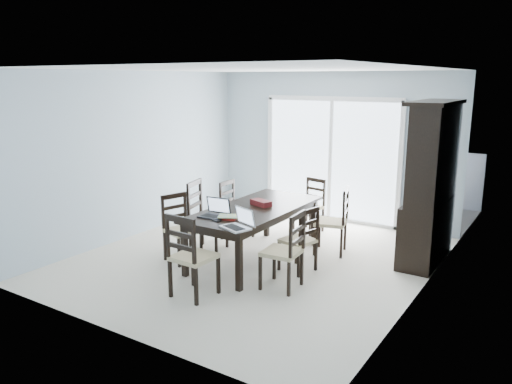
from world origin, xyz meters
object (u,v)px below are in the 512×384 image
Objects in this scene: chair_left_far at (233,203)px; chair_right_near at (289,243)px; chair_right_far at (338,214)px; hot_tub at (310,177)px; laptop_dark at (213,213)px; laptop_silver at (235,224)px; chair_end_far at (312,199)px; chair_left_near at (179,220)px; chair_end_near at (188,248)px; game_box at (261,203)px; china_hutch at (431,185)px; dining_table at (255,213)px; cell_phone at (216,221)px; chair_right_mid at (303,233)px; chair_left_mid at (202,208)px.

chair_right_near is at bearing 52.04° from chair_left_far.
chair_right_near is 0.98× the size of chair_right_far.
chair_left_far is 0.50× the size of hot_tub.
laptop_silver reaches higher than laptop_dark.
laptop_dark is (-0.25, -2.35, 0.27)m from chair_end_far.
chair_end_near reaches higher than chair_left_near.
game_box is (-0.33, 1.09, -0.02)m from laptop_silver.
chair_left_far is at bearing -167.95° from china_hutch.
dining_table is at bearing 138.07° from chair_left_near.
cell_phone is at bearing -179.27° from laptop_silver.
chair_right_near is at bearing -156.25° from chair_right_mid.
laptop_silver is at bearing 34.91° from chair_left_far.
chair_left_near is 1.33m from chair_end_near.
laptop_dark is 4.24m from hot_tub.
chair_left_far reaches higher than chair_right_mid.
laptop_dark is (-1.07, -0.06, 0.22)m from chair_right_near.
chair_left_near is 2.41m from chair_end_far.
chair_end_far reaches higher than cell_phone.
laptop_silver is 1.36× the size of game_box.
china_hutch is at bearing -37.23° from hot_tub.
chair_left_far reaches higher than laptop_dark.
chair_right_mid is at bearing 83.36° from laptop_silver.
chair_end_far is at bearing 87.94° from dining_table.
hot_tub reaches higher than game_box.
chair_right_far is at bearing -56.18° from hot_tub.
laptop_dark is (-2.21, -1.95, -0.26)m from china_hutch.
chair_end_far is at bearing 78.56° from laptop_dark.
chair_right_mid is 3.33× the size of game_box.
game_box is at bearing -151.02° from china_hutch.
china_hutch is 2.79m from laptop_silver.
laptop_dark is 0.19m from cell_phone.
chair_right_near is 9.29× the size of cell_phone.
game_box is (0.06, 0.96, 0.03)m from cell_phone.
game_box is at bearing 84.32° from dining_table.
game_box is at bearing 44.43° from chair_right_near.
chair_right_far is (-1.16, -0.41, -0.48)m from china_hutch.
chair_left_mid is 1.18× the size of chair_right_mid.
chair_end_far is 2.48m from cell_phone.
dining_table is 1.65m from chair_end_far.
laptop_silver is at bearing 40.13° from chair_left_mid.
chair_left_near is at bearing 113.68° from chair_right_far.
chair_end_far reaches higher than laptop_silver.
chair_right_far is 1.91m from cell_phone.
chair_right_mid is at bearing 64.94° from chair_left_far.
china_hutch is 3.71m from hot_tub.
chair_left_far is (-2.86, -0.61, -0.51)m from china_hutch.
cell_phone is 0.96m from game_box.
chair_end_near reaches higher than chair_left_far.
chair_right_near reaches higher than chair_left_far.
hot_tub reaches higher than cell_phone.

